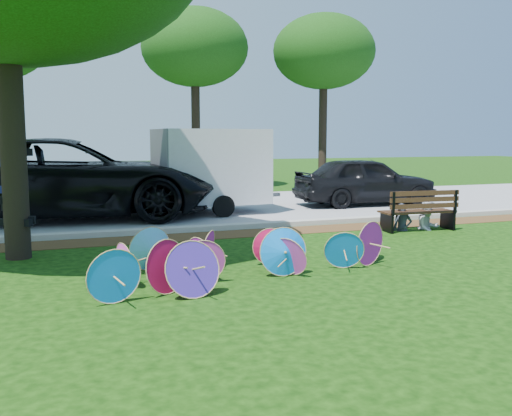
{
  "coord_description": "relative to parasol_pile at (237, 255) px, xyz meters",
  "views": [
    {
      "loc": [
        -2.86,
        -7.45,
        2.16
      ],
      "look_at": [
        0.5,
        2.0,
        0.9
      ],
      "focal_mm": 40.0,
      "sensor_mm": 36.0,
      "label": 1
    }
  ],
  "objects": [
    {
      "name": "ground",
      "position": [
        0.28,
        -0.68,
        -0.36
      ],
      "size": [
        90.0,
        90.0,
        0.0
      ],
      "primitive_type": "plane",
      "color": "black",
      "rests_on": "ground"
    },
    {
      "name": "mulch_strip",
      "position": [
        0.28,
        3.82,
        -0.35
      ],
      "size": [
        90.0,
        1.0,
        0.01
      ],
      "primitive_type": "cube",
      "color": "#472D16",
      "rests_on": "ground"
    },
    {
      "name": "curb",
      "position": [
        0.28,
        4.52,
        -0.3
      ],
      "size": [
        90.0,
        0.3,
        0.12
      ],
      "primitive_type": "cube",
      "color": "#B7B5AD",
      "rests_on": "ground"
    },
    {
      "name": "street",
      "position": [
        0.28,
        8.67,
        -0.35
      ],
      "size": [
        90.0,
        8.0,
        0.01
      ],
      "primitive_type": "cube",
      "color": "gray",
      "rests_on": "ground"
    },
    {
      "name": "parasol_pile",
      "position": [
        0.0,
        0.0,
        0.0
      ],
      "size": [
        5.26,
        2.06,
        0.8
      ],
      "color": "#4125A0",
      "rests_on": "ground"
    },
    {
      "name": "black_van",
      "position": [
        -2.21,
        7.59,
        0.7
      ],
      "size": [
        7.9,
        4.2,
        2.11
      ],
      "primitive_type": "imported",
      "rotation": [
        0.0,
        0.0,
        1.48
      ],
      "color": "black",
      "rests_on": "ground"
    },
    {
      "name": "dark_pickup",
      "position": [
        6.73,
        7.69,
        0.41
      ],
      "size": [
        4.57,
        2.01,
        1.53
      ],
      "primitive_type": "imported",
      "rotation": [
        0.0,
        0.0,
        1.52
      ],
      "color": "black",
      "rests_on": "ground"
    },
    {
      "name": "cargo_trailer",
      "position": [
        1.61,
        7.4,
        0.97
      ],
      "size": [
        3.07,
        2.07,
        2.67
      ],
      "primitive_type": "cube",
      "rotation": [
        0.0,
        0.0,
        0.07
      ],
      "color": "silver",
      "rests_on": "ground"
    },
    {
      "name": "park_bench",
      "position": [
        5.31,
        2.93,
        0.11
      ],
      "size": [
        1.83,
        0.79,
        0.93
      ],
      "primitive_type": null,
      "rotation": [
        0.0,
        0.0,
        -0.06
      ],
      "color": "black",
      "rests_on": "ground"
    },
    {
      "name": "person_left",
      "position": [
        4.96,
        2.98,
        0.25
      ],
      "size": [
        0.52,
        0.43,
        1.22
      ],
      "primitive_type": "imported",
      "rotation": [
        0.0,
        0.0,
        -0.37
      ],
      "color": "#343947",
      "rests_on": "ground"
    },
    {
      "name": "person_right",
      "position": [
        5.66,
        2.98,
        0.28
      ],
      "size": [
        0.64,
        0.5,
        1.28
      ],
      "primitive_type": "imported",
      "rotation": [
        0.0,
        0.0,
        0.02
      ],
      "color": "silver",
      "rests_on": "ground"
    },
    {
      "name": "bg_trees",
      "position": [
        2.36,
        15.01,
        5.41
      ],
      "size": [
        17.61,
        5.1,
        7.4
      ],
      "color": "black",
      "rests_on": "ground"
    }
  ]
}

